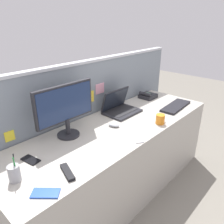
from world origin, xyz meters
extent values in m
plane|color=slate|center=(0.00, 0.00, 0.00)|extent=(10.00, 10.00, 0.00)
cube|color=#ADA89E|center=(0.00, 0.00, 0.36)|extent=(2.17, 0.70, 0.72)
cube|color=gray|center=(0.00, 0.39, 0.61)|extent=(2.56, 0.06, 1.22)
cube|color=#B7BAC1|center=(0.00, 0.39, 1.23)|extent=(2.56, 0.07, 0.02)
cube|color=yellow|center=(0.02, 0.36, 0.90)|extent=(0.10, 0.01, 0.11)
cube|color=#66ADD1|center=(-0.31, 0.36, 0.79)|extent=(0.09, 0.01, 0.08)
cube|color=yellow|center=(-0.78, 0.36, 0.80)|extent=(0.07, 0.01, 0.08)
cube|color=pink|center=(0.16, 0.36, 0.95)|extent=(0.11, 0.01, 0.10)
cylinder|color=#232328|center=(-0.39, 0.17, 0.73)|extent=(0.18, 0.18, 0.02)
cylinder|color=#232328|center=(-0.39, 0.17, 0.80)|extent=(0.04, 0.04, 0.13)
cube|color=#232328|center=(-0.39, 0.19, 1.00)|extent=(0.52, 0.03, 0.29)
cube|color=#19284C|center=(-0.39, 0.17, 1.00)|extent=(0.49, 0.01, 0.26)
cube|color=#232328|center=(0.26, 0.15, 0.73)|extent=(0.35, 0.26, 0.02)
cube|color=black|center=(0.26, 0.16, 0.74)|extent=(0.31, 0.19, 0.00)
cube|color=#232328|center=(0.26, 0.25, 0.84)|extent=(0.35, 0.07, 0.21)
cube|color=black|center=(0.26, 0.24, 0.84)|extent=(0.32, 0.06, 0.19)
cube|color=#232328|center=(0.81, 0.21, 0.74)|extent=(0.18, 0.17, 0.04)
cube|color=#4C6B5B|center=(0.83, 0.23, 0.77)|extent=(0.06, 0.06, 0.01)
cylinder|color=#232328|center=(0.74, 0.21, 0.78)|extent=(0.04, 0.15, 0.04)
cube|color=black|center=(0.76, -0.17, 0.73)|extent=(0.45, 0.18, 0.02)
ellipsoid|color=#B2B5BC|center=(-0.02, 0.01, 0.74)|extent=(0.09, 0.12, 0.03)
cylinder|color=#99999E|center=(-0.93, -0.03, 0.77)|extent=(0.07, 0.07, 0.10)
cylinder|color=black|center=(-0.92, -0.03, 0.83)|extent=(0.03, 0.02, 0.13)
cylinder|color=#238438|center=(-0.92, -0.04, 0.83)|extent=(0.02, 0.02, 0.13)
cube|color=blue|center=(-0.87, -0.26, 0.72)|extent=(0.16, 0.16, 0.01)
cube|color=black|center=(-0.77, 0.09, 0.72)|extent=(0.09, 0.14, 0.01)
cube|color=silver|center=(-0.05, -0.26, 0.72)|extent=(0.14, 0.16, 0.01)
cube|color=black|center=(-0.69, -0.21, 0.73)|extent=(0.10, 0.18, 0.02)
cylinder|color=orange|center=(0.30, -0.26, 0.76)|extent=(0.08, 0.08, 0.09)
torus|color=orange|center=(0.36, -0.26, 0.76)|extent=(0.05, 0.01, 0.05)
camera|label=1|loc=(-1.32, -1.16, 1.61)|focal=35.67mm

